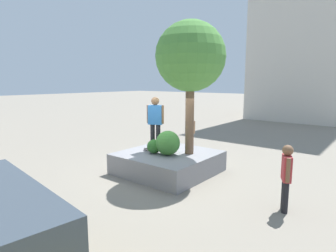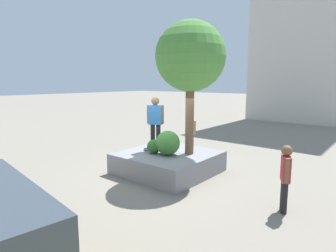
{
  "view_description": "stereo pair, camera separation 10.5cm",
  "coord_description": "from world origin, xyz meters",
  "views": [
    {
      "loc": [
        -5.89,
        7.04,
        3.03
      ],
      "look_at": [
        -0.12,
        -0.15,
        1.58
      ],
      "focal_mm": 30.27,
      "sensor_mm": 36.0,
      "label": 1
    },
    {
      "loc": [
        -5.97,
        6.97,
        3.03
      ],
      "look_at": [
        -0.12,
        -0.15,
        1.58
      ],
      "focal_mm": 30.27,
      "sensor_mm": 36.0,
      "label": 2
    }
  ],
  "objects": [
    {
      "name": "ground_plane",
      "position": [
        0.0,
        0.0,
        0.0
      ],
      "size": [
        120.0,
        120.0,
        0.0
      ],
      "primitive_type": "plane",
      "color": "gray"
    },
    {
      "name": "planter_ledge",
      "position": [
        -0.12,
        -0.15,
        0.34
      ],
      "size": [
        2.88,
        2.85,
        0.68
      ],
      "primitive_type": "cube",
      "color": "gray",
      "rests_on": "ground"
    },
    {
      "name": "plaza_tree",
      "position": [
        -0.75,
        -0.49,
        3.78
      ],
      "size": [
        2.21,
        2.21,
        4.24
      ],
      "color": "brown",
      "rests_on": "planter_ledge"
    },
    {
      "name": "boxwood_shrub",
      "position": [
        0.18,
        0.21,
        0.91
      ],
      "size": [
        0.46,
        0.46,
        0.46
      ],
      "primitive_type": "sphere",
      "color": "#2D6628",
      "rests_on": "planter_ledge"
    },
    {
      "name": "hedge_clump",
      "position": [
        -0.3,
        0.08,
        1.07
      ],
      "size": [
        0.79,
        0.79,
        0.79
      ],
      "primitive_type": "sphere",
      "color": "#3D7A33",
      "rests_on": "planter_ledge"
    },
    {
      "name": "skateboard",
      "position": [
        0.39,
        -0.1,
        0.73
      ],
      "size": [
        0.74,
        0.68,
        0.07
      ],
      "color": "black",
      "rests_on": "planter_ledge"
    },
    {
      "name": "skateboarder",
      "position": [
        0.39,
        -0.1,
        1.77
      ],
      "size": [
        0.56,
        0.37,
        1.77
      ],
      "color": "black",
      "rests_on": "skateboard"
    },
    {
      "name": "passerby_with_bag",
      "position": [
        -4.09,
        0.42,
        0.92
      ],
      "size": [
        0.34,
        0.5,
        1.6
      ],
      "color": "black",
      "rests_on": "ground"
    },
    {
      "name": "bystander_watching",
      "position": [
        1.03,
        -3.13,
        0.92
      ],
      "size": [
        0.54,
        0.25,
        1.59
      ],
      "color": "#847056",
      "rests_on": "ground"
    },
    {
      "name": "plaza_lowrise_south",
      "position": [
        0.03,
        -18.28,
        8.6
      ],
      "size": [
        7.25,
        7.26,
        17.2
      ],
      "primitive_type": "cube",
      "color": "beige",
      "rests_on": "ground"
    }
  ]
}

